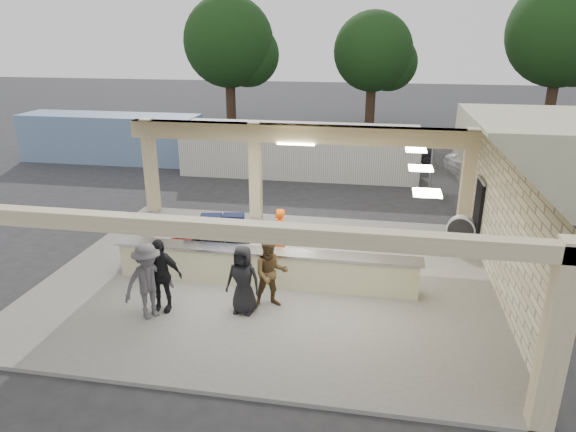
% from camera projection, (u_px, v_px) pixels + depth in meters
% --- Properties ---
extents(ground, '(120.00, 120.00, 0.00)m').
position_uv_depth(ground, '(269.00, 279.00, 14.31)').
color(ground, '#28282A').
rests_on(ground, ground).
extents(pavilion, '(12.01, 10.00, 3.55)m').
position_uv_depth(pavilion, '(281.00, 226.00, 14.43)').
color(pavilion, slate).
rests_on(pavilion, ground).
extents(baggage_counter, '(8.20, 0.58, 0.98)m').
position_uv_depth(baggage_counter, '(265.00, 267.00, 13.65)').
color(baggage_counter, beige).
rests_on(baggage_counter, pavilion).
extents(luggage_cart, '(2.67, 1.75, 1.50)m').
position_uv_depth(luggage_cart, '(218.00, 238.00, 14.74)').
color(luggage_cart, silver).
rests_on(luggage_cart, pavilion).
extents(drum_fan, '(0.94, 0.52, 0.99)m').
position_uv_depth(drum_fan, '(461.00, 230.00, 16.09)').
color(drum_fan, silver).
rests_on(drum_fan, pavilion).
extents(baggage_handler, '(0.34, 0.60, 1.62)m').
position_uv_depth(baggage_handler, '(279.00, 235.00, 14.91)').
color(baggage_handler, '#FF5D0D').
rests_on(baggage_handler, pavilion).
extents(passenger_a, '(0.94, 0.66, 1.77)m').
position_uv_depth(passenger_a, '(271.00, 273.00, 12.39)').
color(passenger_a, brown).
rests_on(passenger_a, pavilion).
extents(passenger_b, '(1.09, 0.43, 1.84)m').
position_uv_depth(passenger_b, '(160.00, 275.00, 12.23)').
color(passenger_b, black).
rests_on(passenger_b, pavilion).
extents(passenger_c, '(1.10, 1.19, 1.86)m').
position_uv_depth(passenger_c, '(148.00, 281.00, 11.90)').
color(passenger_c, '#49484D').
rests_on(passenger_c, pavilion).
extents(passenger_d, '(0.86, 0.42, 1.70)m').
position_uv_depth(passenger_d, '(243.00, 280.00, 12.15)').
color(passenger_d, black).
rests_on(passenger_d, pavilion).
extents(car_white_a, '(5.28, 3.99, 1.36)m').
position_uv_depth(car_white_a, '(499.00, 162.00, 24.32)').
color(car_white_a, white).
rests_on(car_white_a, ground).
extents(car_white_b, '(4.31, 2.17, 1.30)m').
position_uv_depth(car_white_b, '(570.00, 159.00, 25.09)').
color(car_white_b, white).
rests_on(car_white_b, ground).
extents(car_dark, '(4.57, 3.07, 1.44)m').
position_uv_depth(car_dark, '(410.00, 150.00, 26.69)').
color(car_dark, black).
rests_on(car_dark, ground).
extents(container_white, '(11.13, 2.24, 2.41)m').
position_uv_depth(container_white, '(299.00, 151.00, 24.23)').
color(container_white, silver).
rests_on(container_white, ground).
extents(container_blue, '(9.42, 2.27, 2.45)m').
position_uv_depth(container_blue, '(111.00, 138.00, 27.05)').
color(container_blue, '#7896C1').
rests_on(container_blue, ground).
extents(tree_left, '(6.60, 6.30, 9.00)m').
position_uv_depth(tree_left, '(234.00, 46.00, 36.08)').
color(tree_left, '#382619').
rests_on(tree_left, ground).
extents(tree_mid, '(6.00, 5.60, 8.00)m').
position_uv_depth(tree_mid, '(377.00, 55.00, 36.48)').
color(tree_mid, '#382619').
rests_on(tree_mid, ground).
extents(tree_right, '(7.20, 7.00, 10.00)m').
position_uv_depth(tree_right, '(566.00, 37.00, 33.13)').
color(tree_right, '#382619').
rests_on(tree_right, ground).
extents(adjacent_building, '(6.00, 8.00, 3.20)m').
position_uv_depth(adjacent_building, '(541.00, 156.00, 21.45)').
color(adjacent_building, beige).
rests_on(adjacent_building, ground).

